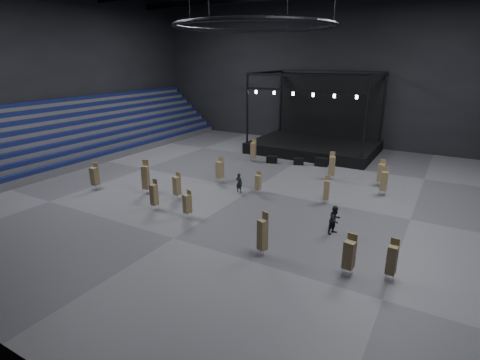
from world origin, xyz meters
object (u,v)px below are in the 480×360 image
Objects in this scene: flight_case_right at (321,162)px; chair_stack_4 at (384,180)px; chair_stack_12 at (392,259)px; chair_stack_14 at (381,172)px; chair_stack_6 at (177,185)px; chair_stack_10 at (253,150)px; chair_stack_0 at (263,234)px; flight_case_left at (272,159)px; crew_member at (335,220)px; chair_stack_5 at (187,203)px; chair_stack_7 at (327,189)px; man_center at (239,183)px; stage at (317,139)px; chair_stack_8 at (332,166)px; chair_stack_11 at (146,177)px; flight_case_mid at (299,161)px; chair_stack_2 at (154,194)px; chair_stack_13 at (95,176)px; chair_stack_3 at (220,169)px; chair_stack_9 at (349,254)px; chair_stack_1 at (258,182)px.

flight_case_right is 0.56× the size of chair_stack_4.
chair_stack_14 is (-3.23, 15.06, 0.07)m from chair_stack_12.
chair_stack_10 is (-0.11, 13.03, 0.11)m from chair_stack_6.
chair_stack_0 is at bearing -119.06° from chair_stack_4.
flight_case_left is 22.51m from chair_stack_12.
chair_stack_5 is at bearing 130.33° from crew_member.
chair_stack_10 is 23.55m from chair_stack_12.
chair_stack_7 is 7.18m from man_center.
chair_stack_10 is at bearing -117.22° from stage.
crew_member is (3.50, -10.79, -0.40)m from chair_stack_8.
stage is 4.92× the size of chair_stack_11.
flight_case_mid is 0.37× the size of chair_stack_11.
man_center is (-10.54, -5.33, -0.42)m from chair_stack_4.
stage is 6.30× the size of chair_stack_7.
chair_stack_7 is (-3.47, -4.14, -0.10)m from chair_stack_4.
chair_stack_7 is at bearing -142.34° from chair_stack_4.
chair_stack_2 is 0.96× the size of chair_stack_10.
chair_stack_4 is 5.21m from chair_stack_8.
chair_stack_10 is (-7.00, -1.92, 0.84)m from flight_case_right.
flight_case_right is 19.77m from chair_stack_0.
flight_case_left is at bearing -164.29° from flight_case_mid.
chair_stack_13 is 1.24× the size of crew_member.
chair_stack_3 is 1.04× the size of chair_stack_7.
chair_stack_8 is 1.12× the size of chair_stack_14.
chair_stack_9 reaches higher than chair_stack_6.
chair_stack_9 is (4.11, -9.21, 0.08)m from chair_stack_7.
chair_stack_0 is (5.22, -18.82, 0.98)m from flight_case_mid.
chair_stack_2 is at bearing -157.72° from chair_stack_7.
chair_stack_2 is 2.52m from chair_stack_6.
chair_stack_10 reaches higher than chair_stack_6.
flight_case_mid is at bearing -93.12° from man_center.
man_center is at bearing 147.98° from chair_stack_0.
chair_stack_2 is 1.00× the size of chair_stack_13.
flight_case_mid is at bearing 125.75° from chair_stack_9.
chair_stack_7 reaches higher than chair_stack_6.
flight_case_mid is 0.43× the size of chair_stack_10.
chair_stack_11 is at bearing 35.74° from man_center.
chair_stack_5 reaches higher than man_center.
chair_stack_12 reaches higher than chair_stack_7.
crew_member is (9.16, -3.62, 0.11)m from man_center.
chair_stack_10 is at bearing 57.18° from chair_stack_11.
flight_case_mid is 15.01m from chair_stack_6.
chair_stack_2 reaches higher than chair_stack_6.
crew_member is (8.49, -21.03, -0.51)m from stage.
chair_stack_9 is at bearing -61.56° from flight_case_mid.
chair_stack_2 is 3.74m from chair_stack_11.
flight_case_mid is (2.75, 0.77, -0.02)m from flight_case_left.
flight_case_mid is at bearing 73.73° from chair_stack_3.
flight_case_mid is 9.95m from chair_stack_3.
chair_stack_8 is at bearing 54.27° from chair_stack_1.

